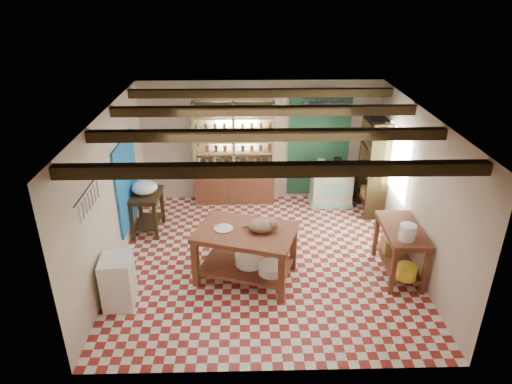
{
  "coord_description": "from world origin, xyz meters",
  "views": [
    {
      "loc": [
        -0.32,
        -6.71,
        4.47
      ],
      "look_at": [
        -0.14,
        0.3,
        1.16
      ],
      "focal_mm": 32.0,
      "sensor_mm": 36.0,
      "label": 1
    }
  ],
  "objects_px": {
    "white_cabinet": "(118,281)",
    "right_counter": "(399,251)",
    "cat": "(262,226)",
    "work_table": "(246,254)",
    "stove": "(331,186)",
    "prep_table": "(147,212)"
  },
  "relations": [
    {
      "from": "cat",
      "to": "right_counter",
      "type": "bearing_deg",
      "value": 8.71
    },
    {
      "from": "right_counter",
      "to": "cat",
      "type": "bearing_deg",
      "value": -177.1
    },
    {
      "from": "white_cabinet",
      "to": "right_counter",
      "type": "relative_size",
      "value": 0.66
    },
    {
      "from": "prep_table",
      "to": "white_cabinet",
      "type": "height_order",
      "value": "prep_table"
    },
    {
      "from": "stove",
      "to": "cat",
      "type": "bearing_deg",
      "value": -120.63
    },
    {
      "from": "work_table",
      "to": "prep_table",
      "type": "distance_m",
      "value": 2.43
    },
    {
      "from": "work_table",
      "to": "cat",
      "type": "height_order",
      "value": "cat"
    },
    {
      "from": "right_counter",
      "to": "cat",
      "type": "relative_size",
      "value": 2.72
    },
    {
      "from": "prep_table",
      "to": "white_cabinet",
      "type": "xyz_separation_m",
      "value": [
        -0.02,
        -2.18,
        -0.0
      ]
    },
    {
      "from": "right_counter",
      "to": "white_cabinet",
      "type": "bearing_deg",
      "value": -169.99
    },
    {
      "from": "white_cabinet",
      "to": "stove",
      "type": "bearing_deg",
      "value": 36.62
    },
    {
      "from": "stove",
      "to": "white_cabinet",
      "type": "xyz_separation_m",
      "value": [
        -3.74,
        -3.27,
        -0.02
      ]
    },
    {
      "from": "white_cabinet",
      "to": "right_counter",
      "type": "xyz_separation_m",
      "value": [
        4.4,
        0.65,
        0.04
      ]
    },
    {
      "from": "work_table",
      "to": "white_cabinet",
      "type": "bearing_deg",
      "value": -144.32
    },
    {
      "from": "white_cabinet",
      "to": "right_counter",
      "type": "height_order",
      "value": "right_counter"
    },
    {
      "from": "prep_table",
      "to": "right_counter",
      "type": "relative_size",
      "value": 0.66
    },
    {
      "from": "stove",
      "to": "right_counter",
      "type": "bearing_deg",
      "value": -75.71
    },
    {
      "from": "work_table",
      "to": "stove",
      "type": "relative_size",
      "value": 1.79
    },
    {
      "from": "prep_table",
      "to": "right_counter",
      "type": "bearing_deg",
      "value": -17.79
    },
    {
      "from": "stove",
      "to": "right_counter",
      "type": "distance_m",
      "value": 2.7
    },
    {
      "from": "right_counter",
      "to": "cat",
      "type": "distance_m",
      "value": 2.31
    },
    {
      "from": "cat",
      "to": "white_cabinet",
      "type": "bearing_deg",
      "value": -157.02
    }
  ]
}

